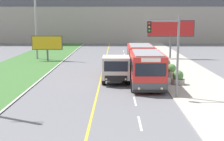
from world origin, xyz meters
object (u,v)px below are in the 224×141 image
object	(u,v)px
dump_truck	(116,68)
planter_round_third	(166,65)
traffic_light_mast	(169,46)
billboard_large	(171,29)
planter_round_far	(162,60)
planter_round_near	(178,78)
city_bus	(143,64)
planter_round_second	(172,71)
billboard_small	(47,43)
utility_pole_far	(36,17)

from	to	relation	value
dump_truck	planter_round_third	size ratio (longest dim) A/B	5.63
traffic_light_mast	billboard_large	world-z (taller)	traffic_light_mast
planter_round_third	planter_round_far	distance (m)	3.66
billboard_large	planter_round_near	bearing A→B (deg)	-97.59
city_bus	planter_round_near	size ratio (longest dim) A/B	10.29
traffic_light_mast	planter_round_second	bearing A→B (deg)	78.07
billboard_large	billboard_small	bearing A→B (deg)	-171.07
planter_round_near	billboard_small	bearing A→B (deg)	134.15
planter_round_near	planter_round_second	size ratio (longest dim) A/B	1.00
billboard_large	planter_round_far	size ratio (longest dim) A/B	5.25
traffic_light_mast	planter_round_near	distance (m)	5.59
city_bus	billboard_large	size ratio (longest dim) A/B	1.92
utility_pole_far	planter_round_far	size ratio (longest dim) A/B	9.20
planter_round_second	planter_round_far	bearing A→B (deg)	89.34
traffic_light_mast	billboard_small	xyz separation A→B (m)	(-12.84, 19.21, -1.41)
planter_round_near	planter_round_third	size ratio (longest dim) A/B	1.02
city_bus	planter_round_near	xyz separation A→B (m)	(2.78, -2.31, -0.89)
city_bus	dump_truck	size ratio (longest dim) A/B	1.86
utility_pole_far	traffic_light_mast	size ratio (longest dim) A/B	1.94
utility_pole_far	planter_round_far	bearing A→B (deg)	-19.19
billboard_large	planter_round_near	distance (m)	17.99
traffic_light_mast	billboard_small	bearing A→B (deg)	123.75
traffic_light_mast	planter_round_second	distance (m)	8.77
planter_round_far	billboard_small	bearing A→B (deg)	165.15
dump_truck	planter_round_second	world-z (taller)	dump_truck
dump_truck	billboard_large	world-z (taller)	billboard_large
traffic_light_mast	planter_round_far	xyz separation A→B (m)	(1.78, 15.34, -3.13)
dump_truck	planter_round_third	world-z (taller)	dump_truck
city_bus	billboard_small	xyz separation A→B (m)	(-11.65, 12.56, 0.83)
planter_round_near	city_bus	bearing A→B (deg)	140.36
city_bus	dump_truck	bearing A→B (deg)	-156.34
utility_pole_far	billboard_small	distance (m)	4.32
dump_truck	planter_round_near	world-z (taller)	dump_truck
utility_pole_far	billboard_large	xyz separation A→B (m)	(18.64, 0.77, -1.68)
dump_truck	billboard_small	bearing A→B (deg)	123.71
dump_truck	planter_round_near	distance (m)	5.48
billboard_large	planter_round_third	bearing A→B (deg)	-102.03
planter_round_far	planter_round_third	bearing A→B (deg)	-90.32
planter_round_near	planter_round_far	world-z (taller)	planter_round_far
billboard_large	billboard_small	world-z (taller)	billboard_large
billboard_small	planter_round_second	size ratio (longest dim) A/B	3.33
billboard_small	utility_pole_far	bearing A→B (deg)	135.12
utility_pole_far	planter_round_third	distance (m)	19.65
utility_pole_far	planter_round_second	world-z (taller)	utility_pole_far
traffic_light_mast	planter_round_second	size ratio (longest dim) A/B	4.84
planter_round_near	planter_round_second	distance (m)	3.66
planter_round_near	billboard_large	bearing A→B (deg)	82.41
dump_truck	traffic_light_mast	bearing A→B (deg)	-56.15
billboard_large	planter_round_third	world-z (taller)	billboard_large
city_bus	utility_pole_far	xyz separation A→B (m)	(-13.52, 14.42, 4.25)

